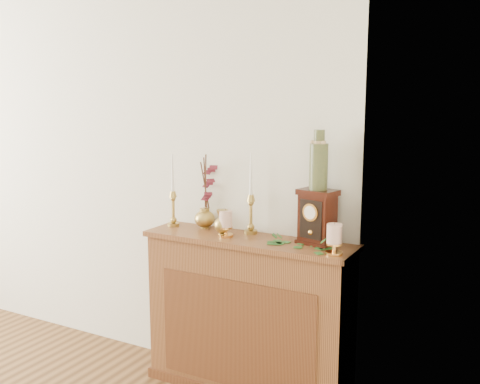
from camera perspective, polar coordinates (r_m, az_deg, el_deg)
The scene contains 10 objects.
console_shelf at distance 3.34m, azimuth 0.81°, elevation -12.88°, with size 1.24×0.34×0.93m.
candlestick_left at distance 3.46m, azimuth -6.81°, elevation -1.09°, with size 0.07×0.07×0.44m.
candlestick_center at distance 3.24m, azimuth 1.11°, elevation -1.60°, with size 0.08×0.08×0.47m.
bud_vase at distance 3.20m, azimuth -1.81°, elevation -3.18°, with size 0.09×0.09×0.15m.
ginger_jar at distance 3.40m, azimuth -3.24°, elevation -0.23°, with size 0.18×0.20×0.45m.
pillar_candle_left at distance 3.18m, azimuth -1.46°, elevation -3.08°, with size 0.08×0.08×0.16m.
pillar_candle_right at distance 2.87m, azimuth 9.56°, elevation -4.60°, with size 0.09×0.09×0.17m.
ivy_garland at distance 3.01m, azimuth 5.13°, elevation -5.35°, with size 0.37×0.18×0.07m.
mantel_clock at distance 3.05m, azimuth 7.84°, elevation -2.58°, with size 0.23×0.18×0.30m.
ceramic_vase at distance 3.00m, azimuth 8.00°, elevation 2.93°, with size 0.10×0.10×0.32m.
Camera 1 is at (2.84, -0.62, 1.73)m, focal length 42.00 mm.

